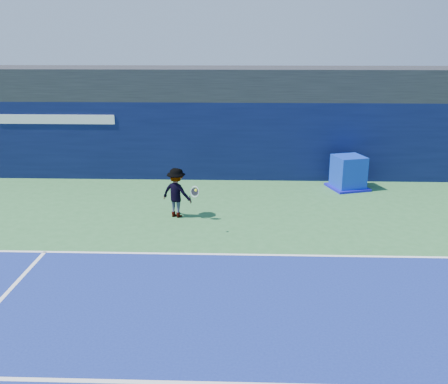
# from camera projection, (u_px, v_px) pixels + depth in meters

# --- Properties ---
(ground) EXTENTS (80.00, 80.00, 0.00)m
(ground) POSITION_uv_depth(u_px,v_px,m) (237.00, 318.00, 9.87)
(ground) COLOR #316D37
(ground) RESTS_ON ground
(baseline) EXTENTS (24.00, 0.10, 0.01)m
(baseline) POSITION_uv_depth(u_px,v_px,m) (238.00, 255.00, 12.73)
(baseline) COLOR white
(baseline) RESTS_ON ground
(service_line) EXTENTS (24.00, 0.10, 0.01)m
(service_line) POSITION_uv_depth(u_px,v_px,m) (236.00, 384.00, 7.95)
(service_line) COLOR white
(service_line) RESTS_ON ground
(stadium_band) EXTENTS (36.00, 3.00, 1.20)m
(stadium_band) POSITION_uv_depth(u_px,v_px,m) (240.00, 83.00, 19.79)
(stadium_band) COLOR black
(stadium_band) RESTS_ON back_wall_assembly
(back_wall_assembly) EXTENTS (36.00, 1.03, 3.00)m
(back_wall_assembly) POSITION_uv_depth(u_px,v_px,m) (240.00, 140.00, 19.45)
(back_wall_assembly) COLOR #0A1037
(back_wall_assembly) RESTS_ON ground
(equipment_cart) EXTENTS (1.59, 1.59, 1.22)m
(equipment_cart) POSITION_uv_depth(u_px,v_px,m) (348.00, 174.00, 18.24)
(equipment_cart) COLOR #0C2BAF
(equipment_cart) RESTS_ON ground
(tennis_player) EXTENTS (1.30, 0.94, 1.54)m
(tennis_player) POSITION_uv_depth(u_px,v_px,m) (177.00, 193.00, 15.26)
(tennis_player) COLOR white
(tennis_player) RESTS_ON ground
(tennis_ball) EXTENTS (0.08, 0.08, 0.08)m
(tennis_ball) POSITION_uv_depth(u_px,v_px,m) (196.00, 190.00, 13.75)
(tennis_ball) COLOR yellow
(tennis_ball) RESTS_ON ground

